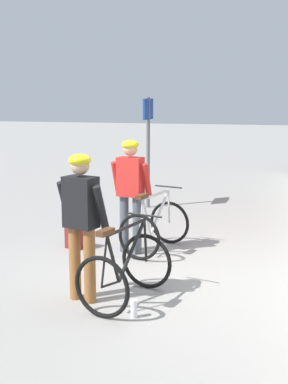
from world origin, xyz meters
TOP-DOWN VIEW (x-y plane):
  - ground_plane at (0.00, 0.00)m, footprint 80.00×80.00m
  - cyclist_near_in_red at (-0.90, 1.02)m, footprint 0.64×0.36m
  - cyclist_far_in_dark at (-0.88, -0.97)m, footprint 0.66×0.41m
  - bicycle_near_silver at (-0.54, 1.16)m, footprint 0.94×1.21m
  - bicycle_far_black at (-0.37, -0.89)m, footprint 0.94×1.20m
  - backpack_on_platform at (-1.83, 0.98)m, footprint 0.32×0.25m
  - water_bottle_near_the_bikes at (-0.15, -1.28)m, footprint 0.07×0.07m
  - water_bottle_by_the_backpack at (-1.81, 1.19)m, footprint 0.07×0.07m
  - platform_sign_post at (-1.51, 4.30)m, footprint 0.08×0.70m

SIDE VIEW (x-z plane):
  - ground_plane at x=0.00m, z-range 0.00..0.00m
  - water_bottle_near_the_bikes at x=-0.15m, z-range 0.00..0.20m
  - water_bottle_by_the_backpack at x=-1.81m, z-range 0.00..0.22m
  - backpack_on_platform at x=-1.83m, z-range 0.00..0.40m
  - bicycle_near_silver at x=-0.54m, z-range -0.09..0.89m
  - bicycle_far_black at x=-0.37m, z-range -0.09..0.89m
  - cyclist_near_in_red at x=-0.90m, z-range 0.17..1.94m
  - cyclist_far_in_dark at x=-0.88m, z-range 0.17..1.94m
  - platform_sign_post at x=-1.51m, z-range 0.42..2.82m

